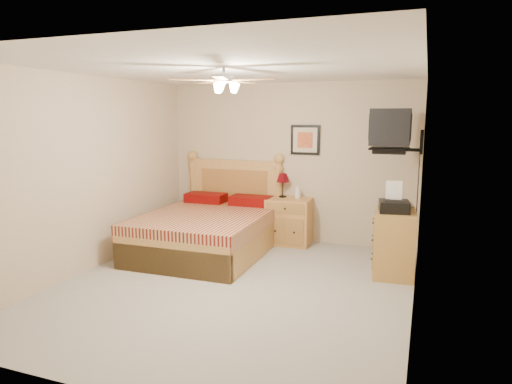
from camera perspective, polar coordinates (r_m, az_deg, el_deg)
floor at (r=5.49m, az=-2.86°, el=-11.75°), size 4.50×4.50×0.00m
ceiling at (r=5.14m, az=-3.10°, el=15.18°), size 4.00×4.50×0.04m
wall_back at (r=7.28m, az=4.11°, el=3.65°), size 4.00×0.04×2.50m
wall_front at (r=3.27m, az=-18.90°, el=-4.12°), size 4.00×0.04×2.50m
wall_left at (r=6.24m, az=-20.09°, el=2.11°), size 0.04×4.50×2.50m
wall_right at (r=4.75m, az=19.74°, el=-0.03°), size 0.04×4.50×2.50m
bed at (r=6.64m, az=-6.21°, el=-1.71°), size 1.69×2.20×1.41m
nightstand at (r=7.16m, az=4.17°, el=-3.65°), size 0.68×0.52×0.72m
table_lamp at (r=7.17m, az=3.38°, el=0.86°), size 0.27×0.27×0.38m
lotion_bottle at (r=7.08m, az=5.23°, el=0.10°), size 0.10×0.10×0.23m
framed_picture at (r=7.16m, az=6.18°, el=6.49°), size 0.46×0.04×0.46m
dresser at (r=6.03m, az=16.90°, el=-6.10°), size 0.54×0.73×0.82m
fax_machine at (r=5.80m, az=16.93°, el=-0.63°), size 0.40×0.42×0.37m
magazine_lower at (r=6.21m, az=16.94°, el=-1.61°), size 0.29×0.33×0.03m
magazine_upper at (r=6.20m, az=17.07°, el=-1.42°), size 0.25×0.32×0.02m
wall_tv at (r=6.04m, az=17.88°, el=7.34°), size 0.56×0.46×0.58m
ceiling_fan at (r=4.95m, az=-4.04°, el=13.76°), size 1.14×1.14×0.28m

